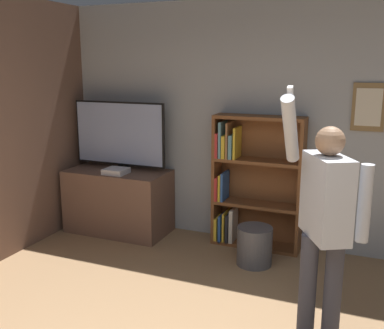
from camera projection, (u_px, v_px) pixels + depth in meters
name	position (u px, v px, depth m)	size (l,w,h in m)	color
wall_back	(281.00, 126.00, 4.88)	(7.07, 0.09, 2.70)	#9EA3A8
tv_ledge	(119.00, 201.00, 5.45)	(1.22, 0.63, 0.76)	brown
television	(119.00, 135.00, 5.34)	(1.18, 0.22, 0.82)	black
game_console	(116.00, 171.00, 5.21)	(0.26, 0.24, 0.06)	silver
bookshelf	(249.00, 183.00, 4.96)	(0.98, 0.28, 1.47)	brown
person	(325.00, 214.00, 3.18)	(0.60, 0.56, 1.87)	#383842
waste_bin	(254.00, 246.00, 4.57)	(0.36, 0.36, 0.40)	#4C4C51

